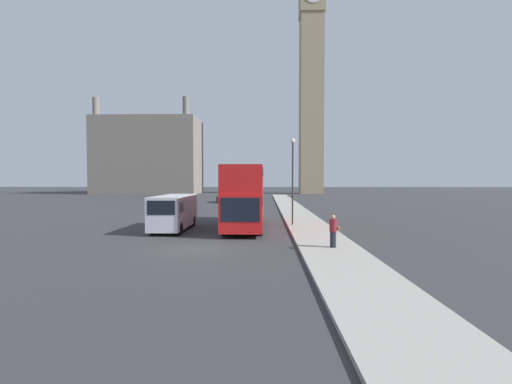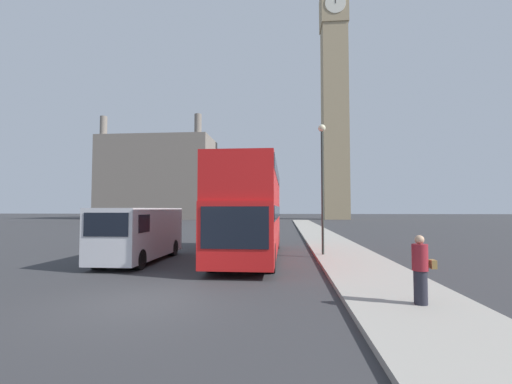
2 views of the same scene
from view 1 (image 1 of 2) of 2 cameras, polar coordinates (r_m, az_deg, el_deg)
The scene contains 9 objects.
ground_plane at distance 17.71m, azimuth -9.55°, elevation -9.24°, with size 300.00×300.00×0.00m, color #333335.
sidewalk_strip at distance 17.66m, azimuth 12.04°, elevation -9.04°, with size 3.08×120.00×0.15m.
clock_tower at distance 92.24m, azimuth 9.22°, elevation 20.57°, with size 6.03×6.20×64.03m.
building_block_distant at distance 91.54m, azimuth -17.39°, elevation 5.71°, with size 25.37×12.91×23.06m.
red_double_decker_bus at distance 24.96m, azimuth -1.76°, elevation -0.32°, with size 2.60×10.75×4.36m.
white_van at distance 24.16m, azimuth -13.55°, elevation -3.17°, with size 2.02×5.92×2.38m.
pedestrian at distance 17.25m, azimuth 12.76°, elevation -6.39°, with size 0.51×0.35×1.59m.
street_lamp at distance 25.39m, azimuth 6.13°, elevation 3.83°, with size 0.36×0.36×6.35m.
parked_sedan at distance 53.15m, azimuth -5.29°, elevation -0.95°, with size 1.81×4.75×1.53m.
Camera 1 is at (3.35, -17.04, 3.45)m, focal length 24.00 mm.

